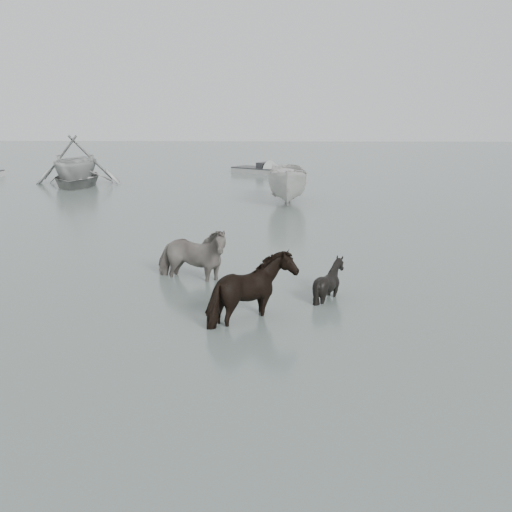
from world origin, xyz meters
name	(u,v)px	position (x,y,z in m)	size (l,w,h in m)	color
ground	(296,325)	(0.00, 0.00, 0.00)	(140.00, 140.00, 0.00)	#4D5C55
pony_pinto	(191,245)	(-2.56, 3.38, 0.90)	(0.97, 2.14, 1.81)	black
pony_dark	(254,281)	(-0.86, 0.23, 0.86)	(1.70, 1.46, 1.72)	black
pony_black	(329,271)	(0.81, 1.96, 0.63)	(1.02, 1.15, 1.27)	black
rowboat_lead	(76,176)	(-11.59, 22.94, 0.52)	(3.59, 5.03, 1.04)	#A5A4A0
rowboat_trail	(76,159)	(-11.73, 23.53, 1.46)	(4.77, 5.53, 2.91)	#ACAFAC
boat_small	(288,182)	(0.09, 16.91, 0.94)	(1.82, 4.85, 1.87)	beige
skiff_mid	(257,167)	(-1.74, 30.24, 0.38)	(4.52, 1.60, 0.75)	gray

